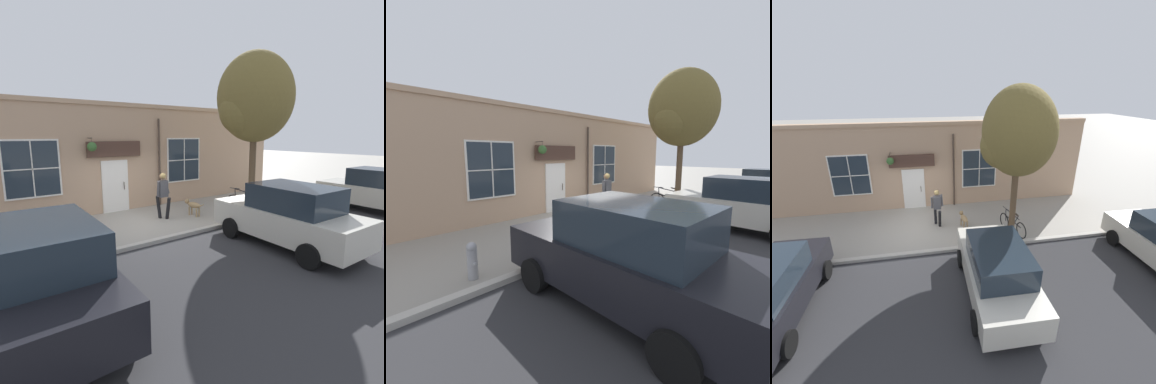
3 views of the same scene
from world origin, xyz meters
The scene contains 10 objects.
ground_plane centered at (0.00, 0.00, 0.00)m, with size 90.00×90.00×0.00m, color gray.
storefront_facade centered at (-2.34, 0.00, 2.19)m, with size 0.95×18.00×4.36m.
pedestrian_walking centered at (-0.11, 0.90, 1.04)m, with size 0.71×0.54×1.73m.
dog_on_leash centered at (0.23, 2.04, 0.42)m, with size 1.04×0.36×0.64m.
street_tree_by_curb centered at (1.63, 3.68, 4.32)m, with size 2.90×2.66×6.02m.
leaning_bicycle centered at (1.11, 4.03, 0.38)m, with size 1.65×0.60×1.01m.
parked_car_nearest_curb centered at (4.09, -3.97, 0.88)m, with size 4.36×2.05×1.75m.
parked_car_mid_block centered at (4.39, 2.26, 0.88)m, with size 4.36×2.05×1.75m.
parked_car_far_end centered at (4.20, 8.48, 0.88)m, with size 4.36×2.05×1.75m.
fire_hydrant centered at (1.39, -5.38, 0.40)m, with size 0.34×0.20×0.77m.
Camera 2 is at (6.32, -7.40, 2.50)m, focal length 24.00 mm.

